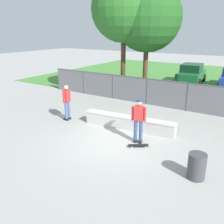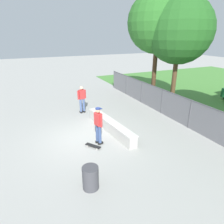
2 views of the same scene
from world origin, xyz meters
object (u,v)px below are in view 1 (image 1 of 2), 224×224
skateboarder (139,119)px  tree_near_right (147,18)px  concrete_ledge (129,123)px  car_green (192,73)px  skateboard (138,145)px  bystander (67,101)px  trash_bin (197,166)px  tree_near_left (124,9)px

skateboarder → tree_near_right: 8.64m
concrete_ledge → car_green: bearing=92.6°
skateboarder → tree_near_right: (-3.04, 6.94, 4.13)m
skateboard → bystander: size_ratio=0.42×
tree_near_right → bystander: size_ratio=4.05×
skateboarder → tree_near_right: size_ratio=0.25×
concrete_ledge → trash_bin: (3.73, -2.38, 0.10)m
skateboarder → tree_near_left: 8.78m
tree_near_left → car_green: tree_near_left is taller
skateboard → trash_bin: size_ratio=0.92×
tree_near_right → car_green: bearing=77.1°
skateboard → trash_bin: trash_bin is taller
skateboard → tree_near_left: size_ratio=0.10×
concrete_ledge → car_green: (-0.56, 12.26, 0.52)m
trash_bin → car_green: bearing=106.4°
concrete_ledge → skateboard: (1.24, -1.42, -0.24)m
skateboarder → bystander: bearing=173.7°
tree_near_right → car_green: size_ratio=1.71×
skateboard → tree_near_right: 9.49m
concrete_ledge → car_green: 12.28m
tree_near_right → trash_bin: tree_near_right is taller
concrete_ledge → car_green: size_ratio=1.03×
trash_bin → skateboarder: bearing=154.0°
skateboard → tree_near_left: (-4.51, 6.47, 5.60)m
skateboarder → concrete_ledge: bearing=134.1°
bystander → skateboard: bearing=-10.6°
skateboard → car_green: car_green is taller
tree_near_left → skateboard: bearing=-55.1°
skateboarder → skateboard: (0.21, -0.37, -0.96)m
concrete_ledge → skateboarder: bearing=-45.9°
concrete_ledge → tree_near_right: (-2.02, 5.89, 4.85)m
skateboarder → car_green: bearing=96.8°
car_green → trash_bin: 15.26m
concrete_ledge → trash_bin: bearing=-32.5°
skateboard → tree_near_left: 9.67m
tree_near_left → trash_bin: tree_near_left is taller
skateboard → tree_near_right: tree_near_right is taller
concrete_ledge → skateboard: 1.90m
car_green → skateboarder: bearing=-83.2°
tree_near_left → skateboarder: bearing=-54.8°
tree_near_left → trash_bin: (7.00, -7.42, -5.25)m
concrete_ledge → bystander: size_ratio=2.44×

